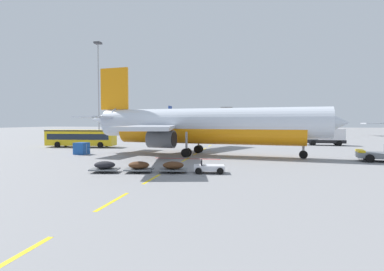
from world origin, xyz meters
The scene contains 10 objects.
ground centered at (40.00, 40.00, 0.00)m, with size 400.00×400.00×0.00m, color gray.
apron_paint_markings centered at (18.00, 38.32, 0.00)m, with size 8.00×97.10×0.01m.
airliner_foreground centered at (19.25, 26.12, 3.95)m, with size 34.81×34.37×12.20m.
airliner_far_center centered at (-2.00, 98.70, 3.21)m, with size 28.18×28.23×9.93m.
apron_shuttle_bus centered at (-3.81, 34.80, 1.75)m, with size 12.22×3.85×3.00m.
catering_truck centered at (39.40, 47.46, 1.65)m, with size 7.04×2.78×3.14m.
baggage_train centered at (17.45, 11.75, 0.53)m, with size 11.68×3.40×1.14m.
uld_cargo_container centered at (2.87, 23.96, 0.80)m, with size 1.75×1.71×1.60m.
apron_light_mast_near centered at (-16.83, 65.32, 16.49)m, with size 1.80×1.80×26.74m.
terminal_satellite centered at (2.68, 146.90, 5.36)m, with size 66.65×27.56×12.29m.
Camera 1 is at (25.50, -13.06, 4.41)m, focal length 28.12 mm.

